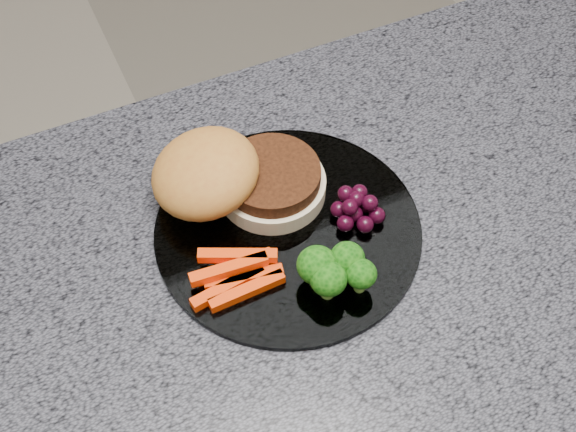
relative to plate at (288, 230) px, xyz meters
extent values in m
cube|color=#4F505A|center=(0.07, -0.07, -0.02)|extent=(1.20, 0.60, 0.04)
cylinder|color=white|center=(0.00, 0.00, 0.00)|extent=(0.26, 0.26, 0.01)
cylinder|color=beige|center=(0.00, 0.05, 0.01)|extent=(0.13, 0.13, 0.02)
cylinder|color=#401D0C|center=(0.00, 0.05, 0.03)|extent=(0.12, 0.12, 0.02)
ellipsoid|color=#A8702A|center=(-0.06, 0.07, 0.03)|extent=(0.13, 0.13, 0.06)
cube|color=#F53704|center=(-0.06, -0.02, 0.01)|extent=(0.07, 0.01, 0.01)
cube|color=#F53704|center=(-0.06, -0.04, 0.01)|extent=(0.07, 0.03, 0.01)
cube|color=#F53704|center=(-0.08, -0.04, 0.01)|extent=(0.07, 0.02, 0.01)
cube|color=#F53704|center=(-0.06, -0.02, 0.02)|extent=(0.07, 0.04, 0.01)
cube|color=#F53704|center=(-0.07, -0.03, 0.02)|extent=(0.07, 0.02, 0.01)
cube|color=#F53704|center=(-0.06, -0.05, 0.01)|extent=(0.07, 0.01, 0.01)
cylinder|color=#6B9C39|center=(0.00, -0.07, 0.01)|extent=(0.01, 0.01, 0.02)
ellipsoid|color=#0A3C08|center=(0.00, -0.07, 0.03)|extent=(0.04, 0.04, 0.03)
cylinder|color=#6B9C39|center=(0.03, -0.07, 0.01)|extent=(0.01, 0.01, 0.02)
ellipsoid|color=#0A3C08|center=(0.03, -0.07, 0.03)|extent=(0.03, 0.03, 0.03)
cylinder|color=#6B9C39|center=(0.00, -0.08, 0.01)|extent=(0.01, 0.01, 0.02)
ellipsoid|color=#0A3C08|center=(0.00, -0.08, 0.03)|extent=(0.03, 0.03, 0.03)
cylinder|color=#6B9C39|center=(0.03, -0.09, 0.01)|extent=(0.01, 0.01, 0.02)
ellipsoid|color=#0A3C08|center=(0.03, -0.09, 0.03)|extent=(0.03, 0.03, 0.03)
sphere|color=black|center=(0.06, -0.02, 0.01)|extent=(0.02, 0.02, 0.02)
sphere|color=black|center=(0.08, -0.01, 0.01)|extent=(0.02, 0.02, 0.02)
sphere|color=black|center=(0.07, 0.00, 0.01)|extent=(0.02, 0.02, 0.02)
sphere|color=black|center=(0.05, -0.01, 0.01)|extent=(0.02, 0.02, 0.02)
sphere|color=black|center=(0.05, -0.02, 0.01)|extent=(0.02, 0.02, 0.02)
sphere|color=black|center=(0.07, -0.03, 0.01)|extent=(0.02, 0.02, 0.02)
sphere|color=black|center=(0.08, -0.03, 0.01)|extent=(0.02, 0.02, 0.02)
sphere|color=black|center=(0.07, -0.01, 0.02)|extent=(0.02, 0.02, 0.02)
sphere|color=black|center=(0.06, -0.02, 0.02)|extent=(0.02, 0.02, 0.02)
sphere|color=black|center=(0.08, -0.02, 0.02)|extent=(0.02, 0.02, 0.02)
sphere|color=black|center=(0.06, 0.00, 0.02)|extent=(0.02, 0.02, 0.02)
sphere|color=black|center=(0.07, 0.00, 0.02)|extent=(0.02, 0.02, 0.02)
camera|label=1|loc=(-0.19, -0.42, 0.63)|focal=50.00mm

